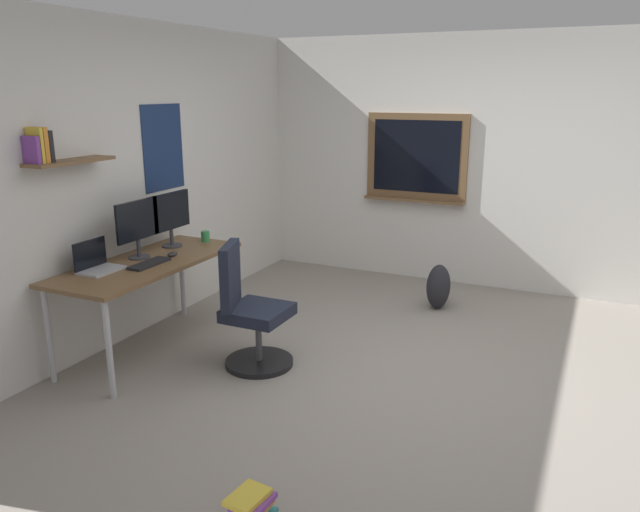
# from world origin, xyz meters

# --- Properties ---
(ground_plane) EXTENTS (5.20, 5.20, 0.00)m
(ground_plane) POSITION_xyz_m (0.00, 0.00, 0.00)
(ground_plane) COLOR gray
(ground_plane) RESTS_ON ground
(wall_back) EXTENTS (5.00, 0.30, 2.60)m
(wall_back) POSITION_xyz_m (-0.00, 2.45, 1.30)
(wall_back) COLOR silver
(wall_back) RESTS_ON ground
(wall_right) EXTENTS (0.22, 5.00, 2.60)m
(wall_right) POSITION_xyz_m (2.45, 0.03, 1.30)
(wall_right) COLOR silver
(wall_right) RESTS_ON ground
(desk) EXTENTS (1.64, 0.68, 0.75)m
(desk) POSITION_xyz_m (-0.43, 2.03, 0.68)
(desk) COLOR brown
(desk) RESTS_ON ground
(office_chair) EXTENTS (0.53, 0.55, 0.95)m
(office_chair) POSITION_xyz_m (-0.34, 1.17, 0.41)
(office_chair) COLOR black
(office_chair) RESTS_ON ground
(laptop) EXTENTS (0.31, 0.21, 0.23)m
(laptop) POSITION_xyz_m (-0.80, 2.19, 0.80)
(laptop) COLOR #ADAFB5
(laptop) RESTS_ON desk
(monitor_primary) EXTENTS (0.46, 0.17, 0.46)m
(monitor_primary) POSITION_xyz_m (-0.39, 2.14, 1.02)
(monitor_primary) COLOR #38383D
(monitor_primary) RESTS_ON desk
(monitor_secondary) EXTENTS (0.46, 0.17, 0.46)m
(monitor_secondary) POSITION_xyz_m (0.02, 2.14, 1.02)
(monitor_secondary) COLOR #38383D
(monitor_secondary) RESTS_ON desk
(keyboard) EXTENTS (0.37, 0.13, 0.02)m
(keyboard) POSITION_xyz_m (-0.51, 1.95, 0.76)
(keyboard) COLOR black
(keyboard) RESTS_ON desk
(computer_mouse) EXTENTS (0.10, 0.06, 0.03)m
(computer_mouse) POSITION_xyz_m (-0.23, 1.95, 0.76)
(computer_mouse) COLOR #262628
(computer_mouse) RESTS_ON desk
(coffee_mug) EXTENTS (0.08, 0.08, 0.09)m
(coffee_mug) POSITION_xyz_m (0.29, 2.00, 0.79)
(coffee_mug) COLOR #338C4C
(coffee_mug) RESTS_ON desk
(backpack) EXTENTS (0.32, 0.22, 0.43)m
(backpack) POSITION_xyz_m (1.51, 0.20, 0.21)
(backpack) COLOR #232328
(backpack) RESTS_ON ground
(book_stack_on_floor) EXTENTS (0.25, 0.20, 0.16)m
(book_stack_on_floor) POSITION_xyz_m (-1.88, 0.24, 0.08)
(book_stack_on_floor) COLOR teal
(book_stack_on_floor) RESTS_ON ground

